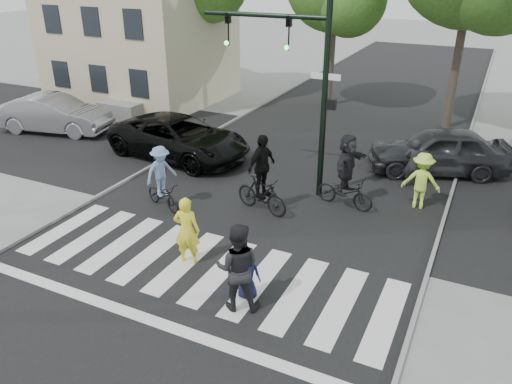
# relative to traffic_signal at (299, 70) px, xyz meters

# --- Properties ---
(ground) EXTENTS (120.00, 120.00, 0.00)m
(ground) POSITION_rel_traffic_signal_xyz_m (-0.35, -6.20, -3.90)
(ground) COLOR gray
(ground) RESTS_ON ground
(road_stem) EXTENTS (10.00, 70.00, 0.01)m
(road_stem) POSITION_rel_traffic_signal_xyz_m (-0.35, -1.20, -3.90)
(road_stem) COLOR black
(road_stem) RESTS_ON ground
(road_cross) EXTENTS (70.00, 10.00, 0.01)m
(road_cross) POSITION_rel_traffic_signal_xyz_m (-0.35, 1.80, -3.89)
(road_cross) COLOR black
(road_cross) RESTS_ON ground
(curb_left) EXTENTS (0.10, 70.00, 0.10)m
(curb_left) POSITION_rel_traffic_signal_xyz_m (-5.40, -1.20, -3.85)
(curb_left) COLOR gray
(curb_left) RESTS_ON ground
(curb_right) EXTENTS (0.10, 70.00, 0.10)m
(curb_right) POSITION_rel_traffic_signal_xyz_m (4.70, -1.20, -3.85)
(curb_right) COLOR gray
(curb_right) RESTS_ON ground
(crosswalk) EXTENTS (10.00, 3.85, 0.01)m
(crosswalk) POSITION_rel_traffic_signal_xyz_m (-0.35, -5.54, -3.89)
(crosswalk) COLOR silver
(crosswalk) RESTS_ON ground
(traffic_signal) EXTENTS (4.45, 0.29, 6.00)m
(traffic_signal) POSITION_rel_traffic_signal_xyz_m (0.00, 0.00, 0.00)
(traffic_signal) COLOR black
(traffic_signal) RESTS_ON ground
(house) EXTENTS (8.40, 8.10, 8.82)m
(house) POSITION_rel_traffic_signal_xyz_m (-11.85, 7.78, -0.10)
(house) COLOR beige
(house) RESTS_ON ground
(pedestrian_woman) EXTENTS (0.73, 0.57, 1.77)m
(pedestrian_woman) POSITION_rel_traffic_signal_xyz_m (-0.79, -5.13, -3.01)
(pedestrian_woman) COLOR yellow
(pedestrian_woman) RESTS_ON ground
(pedestrian_child) EXTENTS (0.65, 0.51, 1.18)m
(pedestrian_child) POSITION_rel_traffic_signal_xyz_m (1.18, -5.77, -3.31)
(pedestrian_child) COLOR #12163A
(pedestrian_child) RESTS_ON ground
(pedestrian_adult) EXTENTS (1.19, 1.07, 2.02)m
(pedestrian_adult) POSITION_rel_traffic_signal_xyz_m (1.15, -6.17, -2.89)
(pedestrian_adult) COLOR black
(pedestrian_adult) RESTS_ON ground
(cyclist_left) EXTENTS (1.65, 1.15, 1.97)m
(cyclist_left) POSITION_rel_traffic_signal_xyz_m (-3.11, -2.91, -3.05)
(cyclist_left) COLOR black
(cyclist_left) RESTS_ON ground
(cyclist_mid) EXTENTS (1.91, 1.20, 2.40)m
(cyclist_mid) POSITION_rel_traffic_signal_xyz_m (-0.32, -1.84, -2.91)
(cyclist_mid) COLOR black
(cyclist_mid) RESTS_ON ground
(cyclist_right) EXTENTS (1.90, 1.76, 2.31)m
(cyclist_right) POSITION_rel_traffic_signal_xyz_m (1.81, -0.43, -2.87)
(cyclist_right) COLOR black
(cyclist_right) RESTS_ON ground
(car_suv) EXTENTS (5.90, 3.29, 1.56)m
(car_suv) POSITION_rel_traffic_signal_xyz_m (-5.06, 0.91, -3.12)
(car_suv) COLOR black
(car_suv) RESTS_ON ground
(car_silver) EXTENTS (5.12, 2.69, 1.61)m
(car_silver) POSITION_rel_traffic_signal_xyz_m (-11.67, 1.15, -3.10)
(car_silver) COLOR gray
(car_silver) RESTS_ON ground
(car_grey) EXTENTS (5.12, 3.41, 1.62)m
(car_grey) POSITION_rel_traffic_signal_xyz_m (3.95, 3.61, -3.09)
(car_grey) COLOR #2E2F33
(car_grey) RESTS_ON ground
(bystander_hivis) EXTENTS (1.18, 0.74, 1.75)m
(bystander_hivis) POSITION_rel_traffic_signal_xyz_m (3.86, 0.49, -3.03)
(bystander_hivis) COLOR #CEFD4B
(bystander_hivis) RESTS_ON ground
(bystander_dark) EXTENTS (0.66, 0.49, 1.66)m
(bystander_dark) POSITION_rel_traffic_signal_xyz_m (3.38, 1.94, -3.07)
(bystander_dark) COLOR black
(bystander_dark) RESTS_ON ground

